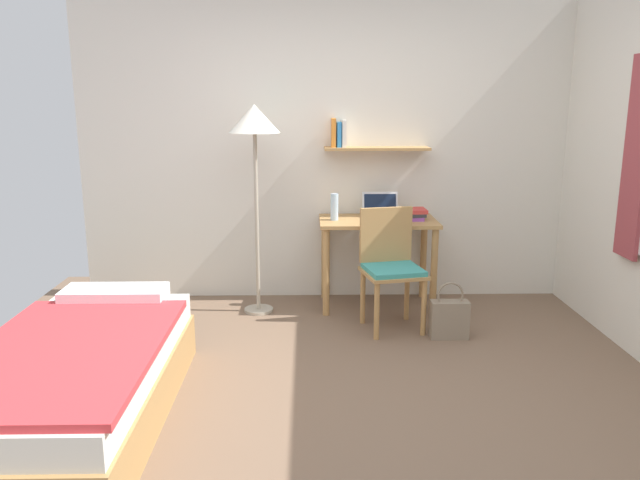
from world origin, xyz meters
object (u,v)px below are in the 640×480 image
at_px(desk, 378,237).
at_px(book_stack, 415,214).
at_px(bed, 77,381).
at_px(standing_lamp, 255,130).
at_px(desk_chair, 391,263).
at_px(laptop, 380,211).
at_px(water_bottle, 334,207).
at_px(handbag, 449,318).

xyz_separation_m(desk, book_stack, (0.31, 0.00, 0.20)).
xyz_separation_m(bed, standing_lamp, (0.84, 1.81, 1.26)).
height_order(bed, book_stack, book_stack).
distance_m(desk, book_stack, 0.37).
bearing_deg(book_stack, desk_chair, -117.55).
relative_size(desk, laptop, 3.16).
height_order(desk, water_bottle, water_bottle).
relative_size(bed, water_bottle, 8.59).
bearing_deg(handbag, standing_lamp, 157.04).
bearing_deg(book_stack, laptop, 162.70).
bearing_deg(handbag, bed, -152.73).
bearing_deg(laptop, bed, -132.80).
relative_size(bed, standing_lamp, 1.12).
bearing_deg(bed, water_bottle, 52.37).
bearing_deg(handbag, desk, 121.48).
bearing_deg(water_bottle, handbag, -41.60).
bearing_deg(desk_chair, handbag, -31.20).
xyz_separation_m(bed, handbag, (2.31, 1.19, -0.09)).
bearing_deg(book_stack, bed, -138.02).
bearing_deg(laptop, desk, -109.29).
height_order(desk_chair, standing_lamp, standing_lamp).
relative_size(water_bottle, book_stack, 0.97).
relative_size(desk_chair, water_bottle, 4.16).
distance_m(desk_chair, laptop, 0.66).
distance_m(bed, laptop, 2.82).
xyz_separation_m(standing_lamp, handbag, (1.46, -0.62, -1.35)).
bearing_deg(desk, desk_chair, -84.56).
bearing_deg(laptop, standing_lamp, -168.02).
bearing_deg(handbag, laptop, 117.10).
bearing_deg(desk_chair, desk, 95.44).
bearing_deg(bed, handbag, 27.27).
xyz_separation_m(desk_chair, book_stack, (0.26, 0.50, 0.29)).
distance_m(bed, standing_lamp, 2.36).
xyz_separation_m(water_bottle, book_stack, (0.68, 0.02, -0.06)).
bearing_deg(laptop, book_stack, -17.30).
relative_size(desk_chair, standing_lamp, 0.54).
distance_m(book_stack, handbag, 1.00).
bearing_deg(book_stack, handbag, -78.71).
xyz_separation_m(bed, desk_chair, (1.89, 1.44, 0.27)).
distance_m(standing_lamp, laptop, 1.26).
height_order(book_stack, handbag, book_stack).
xyz_separation_m(bed, book_stack, (2.16, 1.94, 0.56)).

